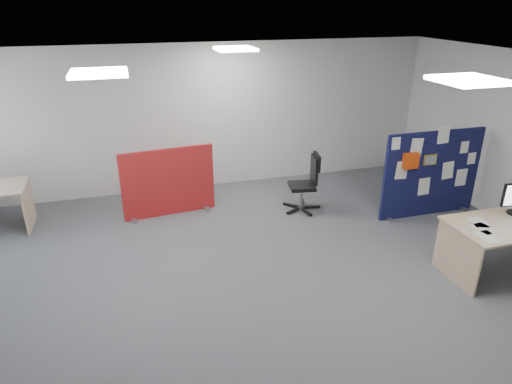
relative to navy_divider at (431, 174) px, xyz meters
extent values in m
plane|color=#55585D|center=(-3.46, -1.17, -0.74)|extent=(9.00, 9.00, 0.00)
cube|color=white|center=(-3.46, -1.17, 1.96)|extent=(9.00, 7.00, 0.02)
cube|color=silver|center=(-3.46, 2.33, 0.61)|extent=(9.00, 0.02, 2.70)
cube|color=white|center=(-1.46, -2.17, 1.93)|extent=(0.60, 0.60, 0.04)
cube|color=white|center=(-4.96, -0.67, 1.93)|extent=(0.60, 0.60, 0.04)
cube|color=white|center=(-2.96, 1.33, 1.93)|extent=(0.60, 0.60, 0.04)
cube|color=#0E0F35|center=(0.02, 0.00, -0.01)|extent=(1.77, 0.06, 1.46)
cube|color=gray|center=(-0.72, 0.00, -0.72)|extent=(0.08, 0.30, 0.04)
cube|color=gray|center=(0.75, 0.00, -0.72)|extent=(0.08, 0.30, 0.04)
cube|color=white|center=(-0.75, -0.03, 0.59)|extent=(0.15, 0.01, 0.20)
cube|color=white|center=(-0.37, -0.03, 0.49)|extent=(0.21, 0.01, 0.30)
cube|color=white|center=(0.10, -0.03, 0.67)|extent=(0.21, 0.01, 0.30)
cube|color=white|center=(0.55, -0.03, 0.42)|extent=(0.15, 0.01, 0.20)
cube|color=white|center=(-0.58, -0.03, 0.13)|extent=(0.21, 0.01, 0.30)
cube|color=white|center=(0.30, -0.03, 0.04)|extent=(0.21, 0.01, 0.30)
cube|color=white|center=(0.73, -0.03, 0.21)|extent=(0.15, 0.01, 0.20)
cube|color=white|center=(-0.12, -0.03, -0.20)|extent=(0.21, 0.01, 0.30)
cube|color=white|center=(0.59, -0.03, -0.12)|extent=(0.21, 0.01, 0.30)
cube|color=gold|center=(-0.08, -0.03, 0.26)|extent=(0.24, 0.01, 0.18)
cube|color=#E5440E|center=(-0.47, -0.08, 0.30)|extent=(0.25, 0.10, 0.25)
cube|color=tan|center=(-0.85, -1.81, -0.39)|extent=(0.03, 0.82, 0.70)
cube|color=tan|center=(0.12, -1.40, -0.19)|extent=(1.79, 0.02, 0.30)
cube|color=#A12014|center=(-4.17, 1.21, -0.16)|extent=(1.55, 0.22, 1.16)
cube|color=gray|center=(-4.80, 1.21, -0.72)|extent=(0.08, 0.30, 0.04)
cube|color=gray|center=(-3.55, 1.21, -0.72)|extent=(0.08, 0.30, 0.04)
cube|color=tan|center=(-6.38, 1.39, -0.39)|extent=(0.03, 0.72, 0.70)
cube|color=black|center=(-1.77, 0.73, -0.70)|extent=(0.28, 0.09, 0.04)
cube|color=black|center=(-1.87, 0.94, -0.70)|extent=(0.17, 0.27, 0.04)
cube|color=black|center=(-2.11, 0.90, -0.70)|extent=(0.23, 0.23, 0.04)
cube|color=black|center=(-2.15, 0.67, -0.70)|extent=(0.27, 0.16, 0.04)
cube|color=black|center=(-1.94, 0.56, -0.70)|extent=(0.09, 0.28, 0.04)
cylinder|color=gray|center=(-1.97, 0.76, -0.51)|extent=(0.06, 0.06, 0.39)
cube|color=black|center=(-1.97, 0.76, -0.30)|extent=(0.49, 0.49, 0.06)
cube|color=black|center=(-1.77, 0.73, 0.00)|extent=(0.11, 0.39, 0.46)
cube|color=black|center=(-1.73, 0.72, 0.13)|extent=(0.11, 0.35, 0.28)
cube|color=white|center=(-0.54, -1.85, -0.01)|extent=(0.24, 0.32, 0.00)
cube|color=white|center=(-0.47, -1.69, -0.01)|extent=(0.29, 0.35, 0.00)
cube|color=white|center=(-0.65, -2.04, -0.01)|extent=(0.22, 0.31, 0.00)
camera|label=1|loc=(-4.73, -5.95, 2.68)|focal=32.00mm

